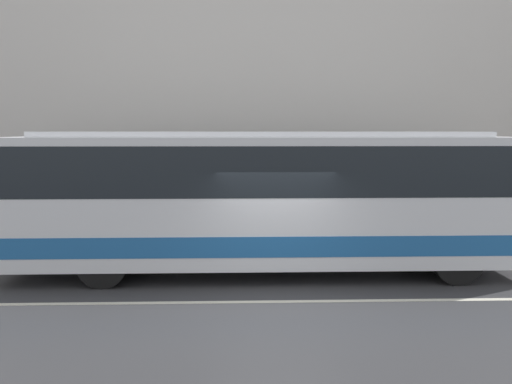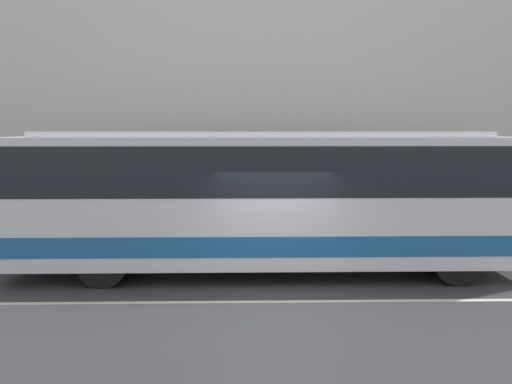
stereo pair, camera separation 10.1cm
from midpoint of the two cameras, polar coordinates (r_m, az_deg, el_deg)
ground_plane at (r=10.09m, az=2.31°, el=-12.42°), size 60.00×60.00×0.00m
sidewalk at (r=15.21m, az=0.89°, el=-5.47°), size 60.00×2.69×0.15m
building_facade at (r=16.52m, az=0.68°, el=15.27°), size 60.00×0.35×11.88m
lane_stripe at (r=10.09m, az=2.31°, el=-12.40°), size 54.00×0.14×0.01m
transit_bus at (r=11.74m, az=0.42°, el=-0.23°), size 11.73×2.59×3.34m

